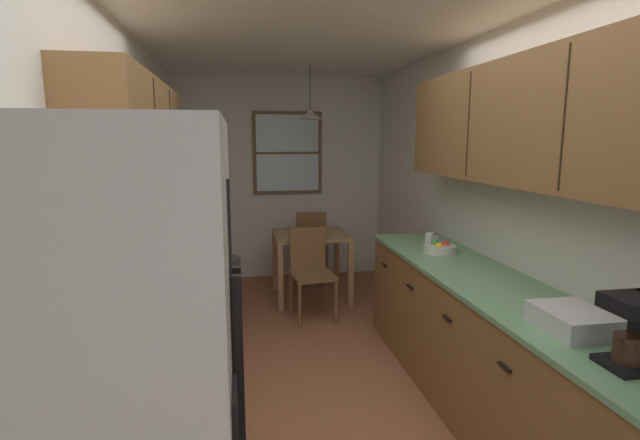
# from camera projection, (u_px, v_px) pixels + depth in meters

# --- Properties ---
(ground_plane) EXTENTS (12.00, 12.00, 0.00)m
(ground_plane) POSITION_uv_depth(u_px,v_px,m) (313.00, 367.00, 3.75)
(ground_plane) COLOR #995B3D
(wall_left) EXTENTS (0.10, 9.00, 2.55)m
(wall_left) POSITION_uv_depth(u_px,v_px,m) (121.00, 212.00, 3.31)
(wall_left) COLOR silver
(wall_left) RESTS_ON ground
(wall_right) EXTENTS (0.10, 9.00, 2.55)m
(wall_right) POSITION_uv_depth(u_px,v_px,m) (480.00, 203.00, 3.77)
(wall_right) COLOR silver
(wall_right) RESTS_ON ground
(wall_back) EXTENTS (4.40, 0.10, 2.55)m
(wall_back) POSITION_uv_depth(u_px,v_px,m) (280.00, 178.00, 6.11)
(wall_back) COLOR silver
(wall_back) RESTS_ON ground
(ceiling_slab) EXTENTS (4.40, 9.00, 0.08)m
(ceiling_slab) POSITION_uv_depth(u_px,v_px,m) (312.00, 21.00, 3.32)
(ceiling_slab) COLOR white
(microwave_over_range) EXTENTS (0.39, 0.63, 0.31)m
(microwave_over_range) POSITION_uv_depth(u_px,v_px,m) (84.00, 178.00, 1.78)
(microwave_over_range) COLOR white
(counter_left) EXTENTS (0.64, 1.84, 0.90)m
(counter_left) POSITION_uv_depth(u_px,v_px,m) (173.00, 339.00, 3.20)
(counter_left) COLOR brown
(counter_left) RESTS_ON ground
(upper_cabinets_left) EXTENTS (0.33, 1.92, 0.62)m
(upper_cabinets_left) POSITION_uv_depth(u_px,v_px,m) (137.00, 133.00, 2.89)
(upper_cabinets_left) COLOR brown
(counter_right) EXTENTS (0.64, 3.20, 0.90)m
(counter_right) POSITION_uv_depth(u_px,v_px,m) (492.00, 353.00, 2.98)
(counter_right) COLOR brown
(counter_right) RESTS_ON ground
(upper_cabinets_right) EXTENTS (0.33, 2.88, 0.74)m
(upper_cabinets_right) POSITION_uv_depth(u_px,v_px,m) (534.00, 122.00, 2.72)
(upper_cabinets_right) COLOR brown
(dining_table) EXTENTS (0.80, 0.79, 0.74)m
(dining_table) POSITION_uv_depth(u_px,v_px,m) (311.00, 245.00, 5.31)
(dining_table) COLOR #A87F51
(dining_table) RESTS_ON ground
(dining_chair_near) EXTENTS (0.45, 0.45, 0.90)m
(dining_chair_near) POSITION_uv_depth(u_px,v_px,m) (311.00, 269.00, 4.73)
(dining_chair_near) COLOR brown
(dining_chair_near) RESTS_ON ground
(dining_chair_far) EXTENTS (0.42, 0.42, 0.90)m
(dining_chair_far) POSITION_uv_depth(u_px,v_px,m) (310.00, 243.00, 5.93)
(dining_chair_far) COLOR brown
(dining_chair_far) RESTS_ON ground
(pendant_light) EXTENTS (0.26, 0.26, 0.57)m
(pendant_light) POSITION_uv_depth(u_px,v_px,m) (310.00, 115.00, 5.07)
(pendant_light) COLOR black
(back_window) EXTENTS (0.87, 0.05, 1.03)m
(back_window) POSITION_uv_depth(u_px,v_px,m) (288.00, 153.00, 6.00)
(back_window) COLOR brown
(trash_bin) EXTENTS (0.32, 0.32, 0.66)m
(trash_bin) POSITION_uv_depth(u_px,v_px,m) (224.00, 292.00, 4.56)
(trash_bin) COLOR #3F3F42
(trash_bin) RESTS_ON ground
(storage_canister) EXTENTS (0.11, 0.11, 0.21)m
(storage_canister) POSITION_uv_depth(u_px,v_px,m) (152.00, 289.00, 2.48)
(storage_canister) COLOR #265999
(storage_canister) RESTS_ON counter_left
(dish_towel) EXTENTS (0.02, 0.16, 0.24)m
(dish_towel) POSITION_uv_depth(u_px,v_px,m) (223.00, 418.00, 2.20)
(dish_towel) COLOR silver
(mug_by_coffeemaker) EXTENTS (0.11, 0.07, 0.11)m
(mug_by_coffeemaker) POSITION_uv_depth(u_px,v_px,m) (430.00, 239.00, 3.98)
(mug_by_coffeemaker) COLOR white
(mug_by_coffeemaker) RESTS_ON counter_right
(fruit_bowl) EXTENTS (0.25, 0.25, 0.09)m
(fruit_bowl) POSITION_uv_depth(u_px,v_px,m) (440.00, 248.00, 3.71)
(fruit_bowl) COLOR silver
(fruit_bowl) RESTS_ON counter_right
(dish_rack) EXTENTS (0.28, 0.34, 0.10)m
(dish_rack) POSITION_uv_depth(u_px,v_px,m) (573.00, 320.00, 2.20)
(dish_rack) COLOR silver
(dish_rack) RESTS_ON counter_right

